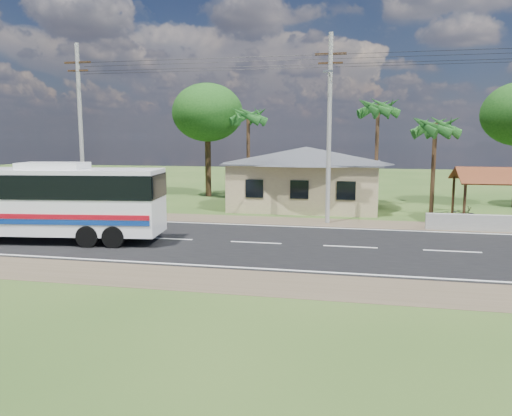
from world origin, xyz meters
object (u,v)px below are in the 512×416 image
(small_car, at_px, (29,209))
(motorcycle, at_px, (460,215))
(coach_bus, at_px, (35,197))
(waiting_shed, at_px, (501,177))

(small_car, bearing_deg, motorcycle, 20.38)
(coach_bus, bearing_deg, small_car, 121.88)
(coach_bus, height_order, small_car, coach_bus)
(waiting_shed, height_order, coach_bus, coach_bus)
(waiting_shed, relative_size, coach_bus, 0.41)
(motorcycle, xyz_separation_m, small_car, (-25.64, -4.27, 0.23))
(motorcycle, bearing_deg, waiting_shed, -77.66)
(waiting_shed, relative_size, motorcycle, 2.65)
(waiting_shed, xyz_separation_m, small_car, (-27.97, -5.02, -1.98))
(waiting_shed, distance_m, motorcycle, 3.30)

